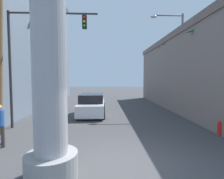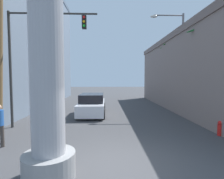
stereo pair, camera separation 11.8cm
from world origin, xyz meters
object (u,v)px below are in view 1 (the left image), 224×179
Objects in this scene: street_lamp at (177,54)px; car_lead at (92,105)px; pedestrian_mid_right at (178,100)px; palm_tree_mid_right at (172,66)px; traffic_light_mast at (36,47)px; palm_tree_mid_left at (40,51)px; fire_hydrant at (220,128)px; palm_tree_near_right at (211,61)px; pedestrian_curb_left at (0,123)px.

street_lamp reaches higher than car_lead.
street_lamp is 4.62× the size of pedestrian_mid_right.
car_lead is 0.72× the size of palm_tree_mid_right.
traffic_light_mast is 1.37× the size of car_lead.
fire_hydrant is (10.86, -6.86, -4.65)m from palm_tree_mid_left.
pedestrian_mid_right is (0.08, -0.21, -3.70)m from street_lamp.
palm_tree_near_right is 3.66× the size of pedestrian_curb_left.
palm_tree_mid_left is at bearing 161.53° from palm_tree_near_right.
street_lamp is at bearing 4.10° from car_lead.
street_lamp is 12.53m from pedestrian_curb_left.
palm_tree_mid_right is 1.02× the size of palm_tree_near_right.
fire_hydrant is (9.65, 1.08, -0.64)m from pedestrian_curb_left.
palm_tree_mid_left reaches higher than palm_tree_mid_right.
car_lead is 6.31m from palm_tree_mid_left.
traffic_light_mast reaches higher than pedestrian_curb_left.
street_lamp is 1.22× the size of palm_tree_mid_right.
palm_tree_mid_right is 3.78× the size of pedestrian_mid_right.
traffic_light_mast is at bearing -157.25° from street_lamp.
street_lamp is 7.18m from fire_hydrant.
traffic_light_mast is 10.25m from fire_hydrant.
street_lamp reaches higher than palm_tree_mid_right.
car_lead is 6.41× the size of fire_hydrant.
palm_tree_near_right is (10.44, 1.08, -0.60)m from traffic_light_mast.
street_lamp is 3.09m from palm_tree_mid_right.
pedestrian_curb_left reaches higher than fire_hydrant.
palm_tree_mid_right is (0.78, 2.88, -0.78)m from street_lamp.
car_lead is at bearing -177.72° from pedestrian_mid_right.
street_lamp reaches higher than traffic_light_mast.
traffic_light_mast is 5.39m from palm_tree_mid_left.
pedestrian_curb_left is at bearing -145.39° from street_lamp.
pedestrian_mid_right is at bearing -69.29° from street_lamp.
street_lamp is at bearing -105.08° from palm_tree_mid_right.
pedestrian_curb_left is at bearing -81.28° from palm_tree_mid_left.
palm_tree_near_right is at bearing -17.37° from car_lead.
street_lamp is at bearing 22.75° from traffic_light_mast.
street_lamp reaches higher than fire_hydrant.
traffic_light_mast is 3.76× the size of pedestrian_mid_right.
car_lead is 6.80m from pedestrian_mid_right.
palm_tree_near_right reaches higher than car_lead.
car_lead is at bearing 162.63° from palm_tree_near_right.
traffic_light_mast is at bearing -158.51° from pedestrian_mid_right.
traffic_light_mast is 8.80× the size of fire_hydrant.
palm_tree_near_right is 4.00m from pedestrian_mid_right.
pedestrian_mid_right is (6.79, 0.27, 0.25)m from car_lead.
palm_tree_near_right is 4.62m from fire_hydrant.
street_lamp is at bearing 34.61° from pedestrian_curb_left.
palm_tree_mid_right is 5.77m from palm_tree_near_right.
palm_tree_mid_left is 4.90× the size of pedestrian_curb_left.
pedestrian_curb_left is (-9.85, -6.80, -3.69)m from street_lamp.
car_lead is (-6.72, -0.48, -3.95)m from street_lamp.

